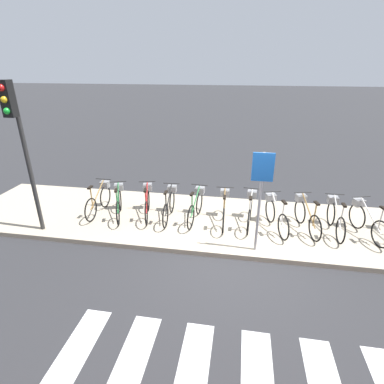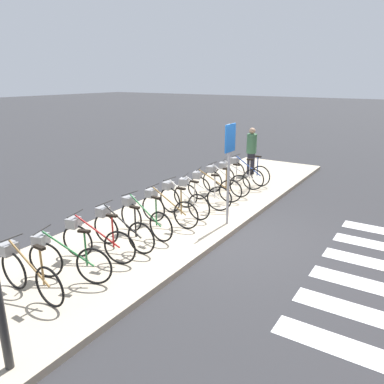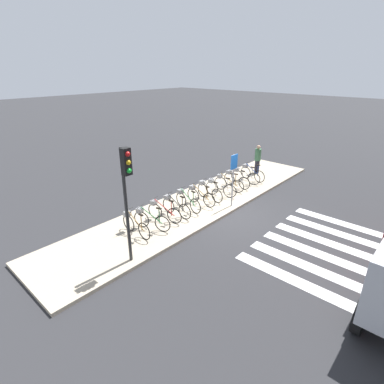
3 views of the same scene
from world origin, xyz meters
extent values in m
plane|color=#2D2D30|center=(0.00, 0.00, 0.00)|extent=(120.00, 120.00, 0.00)
cube|color=#B7A88E|center=(0.00, 1.54, 0.06)|extent=(15.08, 3.07, 0.12)
torus|color=black|center=(-3.81, 0.96, 0.44)|extent=(0.04, 0.64, 0.64)
torus|color=black|center=(-3.80, 1.84, 0.44)|extent=(0.04, 0.64, 0.64)
cylinder|color=olive|center=(-3.80, 1.40, 0.70)|extent=(0.04, 0.90, 0.54)
cylinder|color=olive|center=(-3.81, 1.08, 0.73)|extent=(0.03, 0.03, 0.58)
cube|color=black|center=(-3.81, 1.08, 1.04)|extent=(0.07, 0.20, 0.04)
cylinder|color=#262626|center=(-3.80, 1.84, 0.99)|extent=(0.46, 0.03, 0.02)
cube|color=gray|center=(-3.80, 1.89, 0.81)|extent=(0.24, 0.20, 0.18)
torus|color=black|center=(-3.02, 0.88, 0.44)|extent=(0.24, 0.62, 0.64)
torus|color=black|center=(-3.30, 1.72, 0.44)|extent=(0.24, 0.62, 0.64)
cylinder|color=#267238|center=(-3.16, 1.30, 0.70)|extent=(0.32, 0.86, 0.54)
cylinder|color=#267238|center=(-3.06, 1.00, 0.73)|extent=(0.04, 0.04, 0.58)
cube|color=black|center=(-3.06, 1.00, 1.04)|extent=(0.13, 0.21, 0.04)
cylinder|color=#262626|center=(-3.30, 1.72, 0.99)|extent=(0.44, 0.17, 0.02)
cube|color=gray|center=(-3.32, 1.76, 0.81)|extent=(0.29, 0.27, 0.18)
torus|color=black|center=(-2.29, 1.01, 0.44)|extent=(0.19, 0.63, 0.64)
torus|color=black|center=(-2.50, 1.86, 0.44)|extent=(0.19, 0.63, 0.64)
cylinder|color=red|center=(-2.40, 1.43, 0.70)|extent=(0.25, 0.88, 0.54)
cylinder|color=red|center=(-2.32, 1.12, 0.73)|extent=(0.04, 0.04, 0.58)
cube|color=black|center=(-2.32, 1.12, 1.04)|extent=(0.12, 0.21, 0.04)
cylinder|color=#262626|center=(-2.50, 1.86, 0.99)|extent=(0.45, 0.13, 0.02)
cube|color=gray|center=(-2.52, 1.91, 0.81)|extent=(0.28, 0.25, 0.18)
torus|color=black|center=(-1.77, 0.95, 0.44)|extent=(0.06, 0.64, 0.64)
torus|color=black|center=(-1.80, 1.83, 0.44)|extent=(0.06, 0.64, 0.64)
cylinder|color=black|center=(-1.79, 1.39, 0.70)|extent=(0.06, 0.90, 0.54)
cylinder|color=black|center=(-1.77, 1.08, 0.73)|extent=(0.03, 0.03, 0.58)
cube|color=black|center=(-1.77, 1.08, 1.04)|extent=(0.08, 0.20, 0.04)
cylinder|color=#262626|center=(-1.80, 1.83, 0.99)|extent=(0.46, 0.04, 0.02)
cube|color=gray|center=(-1.80, 1.88, 0.81)|extent=(0.25, 0.21, 0.18)
torus|color=black|center=(-1.12, 0.98, 0.44)|extent=(0.10, 0.64, 0.64)
torus|color=black|center=(-1.03, 1.86, 0.44)|extent=(0.10, 0.64, 0.64)
cylinder|color=#267238|center=(-1.07, 1.42, 0.70)|extent=(0.12, 0.89, 0.54)
cylinder|color=#267238|center=(-1.11, 1.10, 0.73)|extent=(0.04, 0.04, 0.58)
cube|color=black|center=(-1.11, 1.10, 1.04)|extent=(0.09, 0.21, 0.04)
cylinder|color=#262626|center=(-1.03, 1.86, 0.99)|extent=(0.46, 0.07, 0.02)
cube|color=gray|center=(-1.02, 1.91, 0.81)|extent=(0.26, 0.22, 0.18)
torus|color=black|center=(-0.29, 0.92, 0.44)|extent=(0.06, 0.64, 0.64)
torus|color=black|center=(-0.33, 1.80, 0.44)|extent=(0.06, 0.64, 0.64)
cylinder|color=olive|center=(-0.31, 1.36, 0.70)|extent=(0.07, 0.90, 0.54)
cylinder|color=olive|center=(-0.30, 1.04, 0.73)|extent=(0.03, 0.03, 0.58)
cube|color=black|center=(-0.30, 1.04, 1.04)|extent=(0.08, 0.20, 0.04)
cylinder|color=#262626|center=(-0.33, 1.80, 0.99)|extent=(0.46, 0.04, 0.02)
cube|color=gray|center=(-0.33, 1.85, 0.81)|extent=(0.25, 0.21, 0.18)
torus|color=black|center=(0.32, 0.96, 0.44)|extent=(0.09, 0.64, 0.64)
torus|color=black|center=(0.39, 1.84, 0.44)|extent=(0.09, 0.64, 0.64)
cylinder|color=beige|center=(0.35, 1.40, 0.70)|extent=(0.10, 0.90, 0.54)
cylinder|color=beige|center=(0.33, 1.09, 0.73)|extent=(0.03, 0.03, 0.58)
cube|color=black|center=(0.33, 1.09, 1.04)|extent=(0.09, 0.20, 0.04)
cylinder|color=#262626|center=(0.39, 1.84, 0.99)|extent=(0.46, 0.06, 0.02)
cube|color=gray|center=(0.39, 1.89, 0.81)|extent=(0.25, 0.22, 0.18)
torus|color=black|center=(1.13, 0.86, 0.44)|extent=(0.22, 0.63, 0.64)
torus|color=black|center=(0.89, 1.71, 0.44)|extent=(0.22, 0.63, 0.64)
cylinder|color=silver|center=(1.01, 1.28, 0.70)|extent=(0.28, 0.87, 0.54)
cylinder|color=silver|center=(1.10, 0.98, 0.73)|extent=(0.04, 0.04, 0.58)
cube|color=black|center=(1.10, 0.98, 1.04)|extent=(0.12, 0.21, 0.04)
cylinder|color=#262626|center=(0.89, 1.71, 0.99)|extent=(0.45, 0.15, 0.02)
cube|color=gray|center=(0.87, 1.75, 0.81)|extent=(0.29, 0.26, 0.18)
torus|color=black|center=(1.87, 0.93, 0.44)|extent=(0.19, 0.63, 0.64)
torus|color=black|center=(1.65, 1.78, 0.44)|extent=(0.19, 0.63, 0.64)
cylinder|color=olive|center=(1.76, 1.36, 0.70)|extent=(0.25, 0.88, 0.54)
cylinder|color=olive|center=(1.84, 1.05, 0.73)|extent=(0.04, 0.04, 0.58)
cube|color=black|center=(1.84, 1.05, 1.04)|extent=(0.12, 0.21, 0.04)
cylinder|color=#262626|center=(1.65, 1.78, 0.99)|extent=(0.45, 0.13, 0.02)
cube|color=gray|center=(1.64, 1.83, 0.81)|extent=(0.28, 0.25, 0.18)
torus|color=black|center=(2.43, 0.92, 0.44)|extent=(0.04, 0.64, 0.64)
torus|color=black|center=(2.43, 1.80, 0.44)|extent=(0.04, 0.64, 0.64)
cylinder|color=silver|center=(2.43, 1.36, 0.70)|extent=(0.03, 0.90, 0.54)
cylinder|color=silver|center=(2.43, 1.04, 0.73)|extent=(0.03, 0.03, 0.58)
cube|color=black|center=(2.43, 1.04, 1.04)|extent=(0.07, 0.20, 0.04)
cylinder|color=#262626|center=(2.43, 1.80, 0.99)|extent=(0.46, 0.02, 0.02)
cube|color=gray|center=(2.43, 1.85, 0.81)|extent=(0.24, 0.20, 0.18)
torus|color=black|center=(3.29, 0.90, 0.44)|extent=(0.21, 0.63, 0.64)
torus|color=black|center=(3.04, 1.74, 0.44)|extent=(0.21, 0.63, 0.64)
cylinder|color=silver|center=(3.16, 1.32, 0.70)|extent=(0.28, 0.87, 0.54)
cylinder|color=silver|center=(3.25, 1.01, 0.73)|extent=(0.04, 0.04, 0.58)
cube|color=black|center=(3.25, 1.01, 1.04)|extent=(0.12, 0.21, 0.04)
cylinder|color=#262626|center=(3.04, 1.74, 0.99)|extent=(0.45, 0.15, 0.02)
cube|color=gray|center=(3.03, 1.79, 0.81)|extent=(0.29, 0.26, 0.18)
torus|color=black|center=(3.78, 0.87, 0.44)|extent=(0.09, 0.64, 0.64)
torus|color=black|center=(3.85, 1.74, 0.44)|extent=(0.09, 0.64, 0.64)
cylinder|color=navy|center=(3.81, 1.31, 0.70)|extent=(0.11, 0.90, 0.54)
cylinder|color=navy|center=(3.79, 0.99, 0.73)|extent=(0.03, 0.03, 0.58)
cube|color=black|center=(3.79, 0.99, 1.04)|extent=(0.09, 0.21, 0.04)
cylinder|color=#262626|center=(3.85, 1.74, 0.99)|extent=(0.46, 0.06, 0.02)
cube|color=gray|center=(3.85, 1.79, 0.81)|extent=(0.26, 0.22, 0.18)
cylinder|color=#23232D|center=(5.05, 1.77, 0.49)|extent=(0.26, 0.26, 0.73)
cylinder|color=#3F724C|center=(5.05, 1.77, 1.18)|extent=(0.34, 0.34, 0.65)
sphere|color=tan|center=(5.05, 1.77, 1.61)|extent=(0.21, 0.21, 0.21)
cylinder|color=#99999E|center=(0.48, 0.30, 1.26)|extent=(0.06, 0.06, 2.27)
cube|color=#1959B2|center=(0.48, 0.28, 2.09)|extent=(0.44, 0.03, 0.60)
camera|label=1|loc=(0.02, -5.61, 4.00)|focal=28.00mm
camera|label=2|loc=(-6.70, -3.35, 3.35)|focal=35.00mm
camera|label=3|loc=(-9.39, -6.26, 5.66)|focal=28.00mm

